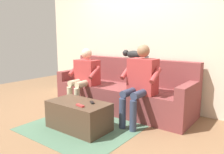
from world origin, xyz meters
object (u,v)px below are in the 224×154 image
remote_black (92,102)px  couch (124,92)px  person_right_seated (85,75)px  cat_on_backrest (132,54)px  coffee_table (79,115)px  person_left_seated (141,80)px  remote_red (80,106)px

remote_black → couch: bearing=134.4°
person_right_seated → cat_on_backrest: (-0.57, -0.69, 0.36)m
coffee_table → person_left_seated: 1.06m
couch → coffee_table: size_ratio=2.87×
cat_on_backrest → remote_red: bearing=96.2°
coffee_table → cat_on_backrest: 1.64m
coffee_table → remote_black: size_ratio=7.94×
coffee_table → person_right_seated: bearing=-52.1°
remote_red → coffee_table: bearing=151.9°
couch → person_right_seated: person_right_seated is taller
coffee_table → remote_black: 0.30m
couch → cat_on_backrest: cat_on_backrest is taller
couch → person_right_seated: size_ratio=2.30×
couch → cat_on_backrest: bearing=-88.5°
coffee_table → cat_on_backrest: bearing=-89.7°
person_left_seated → person_right_seated: person_left_seated is taller
coffee_table → person_right_seated: (0.58, -0.75, 0.44)m
cat_on_backrest → remote_black: (-0.20, 1.36, -0.58)m
cat_on_backrest → remote_red: 1.68m
person_left_seated → person_right_seated: (1.16, -0.01, -0.04)m
couch → cat_on_backrest: size_ratio=4.67×
remote_red → couch: bearing=107.4°
person_right_seated → remote_black: size_ratio=9.89×
cat_on_backrest → remote_black: cat_on_backrest is taller
coffee_table → cat_on_backrest: cat_on_backrest is taller
couch → person_left_seated: (-0.58, 0.42, 0.37)m
cat_on_backrest → remote_red: size_ratio=3.86×
person_left_seated → cat_on_backrest: person_left_seated is taller
couch → remote_black: size_ratio=22.77×
remote_black → coffee_table: bearing=-123.9°
remote_black → remote_red: bearing=-63.9°
coffee_table → person_left_seated: bearing=-128.1°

